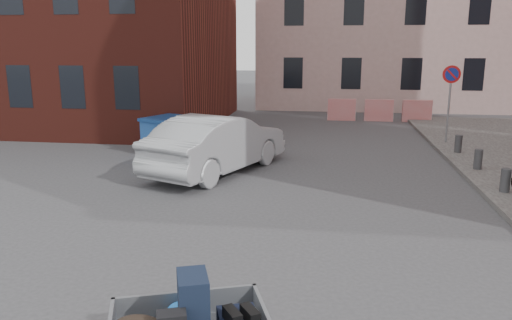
# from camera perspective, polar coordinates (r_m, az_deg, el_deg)

# --- Properties ---
(ground) EXTENTS (120.00, 120.00, 0.00)m
(ground) POSITION_cam_1_polar(r_m,az_deg,el_deg) (9.31, -4.09, -8.76)
(ground) COLOR #38383A
(ground) RESTS_ON ground
(no_parking_sign) EXTENTS (0.60, 0.09, 2.65)m
(no_parking_sign) POSITION_cam_1_polar(r_m,az_deg,el_deg) (18.44, 21.34, 7.69)
(no_parking_sign) COLOR gray
(no_parking_sign) RESTS_ON sidewalk
(bollards) EXTENTS (0.22, 9.02, 0.55)m
(bollards) POSITION_cam_1_polar(r_m,az_deg,el_deg) (12.90, 26.61, -2.08)
(bollards) COLOR #3A3A3D
(bollards) RESTS_ON sidewalk
(barriers) EXTENTS (4.70, 0.18, 1.00)m
(barriers) POSITION_cam_1_polar(r_m,az_deg,el_deg) (23.73, 13.87, 5.53)
(barriers) COLOR red
(barriers) RESTS_ON ground
(dumpster) EXTENTS (3.19, 2.50, 1.19)m
(dumpster) POSITION_cam_1_polar(r_m,az_deg,el_deg) (15.81, -7.80, 2.53)
(dumpster) COLOR #2250A2
(dumpster) RESTS_ON ground
(silver_car) EXTENTS (3.40, 5.13, 1.60)m
(silver_car) POSITION_cam_1_polar(r_m,az_deg,el_deg) (13.77, -4.41, 1.90)
(silver_car) COLOR #A2A5AA
(silver_car) RESTS_ON ground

